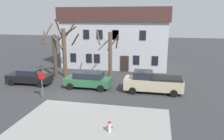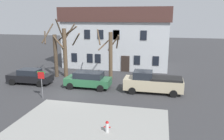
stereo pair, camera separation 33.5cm
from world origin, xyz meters
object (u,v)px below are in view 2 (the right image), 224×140
Objects in this scene: tree_bare_mid at (66,50)px; street_sign_pole at (41,80)px; car_green_wagon at (88,79)px; building_main at (118,37)px; tree_bare_near at (56,51)px; pickup_truck_beige at (153,82)px; fire_hydrant at (107,126)px; car_black_sedan at (30,76)px; tree_bare_far at (110,53)px.

street_sign_pole is (0.96, -7.49, -1.48)m from tree_bare_mid.
street_sign_pole is at bearing -127.45° from car_green_wagon.
building_main is 5.97× the size of street_sign_pole.
tree_bare_near is 12.23m from pickup_truck_beige.
building_main is at bearing 99.38° from fire_hydrant.
pickup_truck_beige reaches higher than car_green_wagon.
pickup_truck_beige is (10.40, -3.66, -2.24)m from tree_bare_mid.
tree_bare_near reaches higher than tree_bare_mid.
tree_bare_near is 1.09× the size of tree_bare_mid.
tree_bare_mid is 1.32× the size of car_black_sedan.
fire_hydrant is at bearing -38.50° from car_black_sedan.
fire_hydrant is 0.29× the size of street_sign_pole.
car_green_wagon is at bearing -93.95° from building_main.
tree_bare_far is 1.20× the size of car_black_sedan.
car_green_wagon is at bearing 179.58° from pickup_truck_beige.
building_main reaches higher than tree_bare_far.
car_green_wagon is 0.84× the size of pickup_truck_beige.
street_sign_pole is at bearing -82.70° from tree_bare_mid.
tree_bare_mid is at bearing -121.20° from building_main.
building_main is 3.22× the size of car_green_wagon.
fire_hydrant is 8.56m from street_sign_pole.
tree_bare_far is at bearing 24.70° from car_black_sedan.
street_sign_pole is at bearing -103.82° from building_main.
car_black_sedan is 6.57m from car_green_wagon.
fire_hydrant is (-2.38, -8.50, -0.50)m from pickup_truck_beige.
street_sign_pole is at bearing -46.60° from car_black_sedan.
car_black_sedan is (-2.64, -3.68, -2.42)m from tree_bare_mid.
tree_bare_mid is 5.14m from car_black_sedan.
fire_hydrant is (2.63, -12.17, -2.52)m from tree_bare_far.
car_black_sedan is at bearing 141.50° from fire_hydrant.
tree_bare_far is 7.78× the size of fire_hydrant.
car_green_wagon is at bearing -111.90° from tree_bare_far.
building_main is at bearing 58.80° from tree_bare_mid.
car_green_wagon is (-1.46, -3.62, -2.14)m from tree_bare_far.
building_main is 9.16m from tree_bare_mid.
tree_bare_far is 4.45m from car_green_wagon.
car_black_sedan is 5.32m from street_sign_pole.
tree_bare_mid reaches higher than street_sign_pole.
street_sign_pole is (-2.97, -3.88, 0.88)m from car_green_wagon.
pickup_truck_beige is at bearing -19.38° from tree_bare_mid.
car_black_sedan is 13.62m from fire_hydrant.
tree_bare_far is (5.39, 0.01, -0.21)m from tree_bare_mid.
tree_bare_far reaches higher than pickup_truck_beige.
tree_bare_mid is 7.70m from street_sign_pole.
building_main is 2.17× the size of tree_bare_near.
pickup_truck_beige is at bearing 0.12° from car_black_sedan.
pickup_truck_beige is (6.46, -0.05, 0.12)m from car_green_wagon.
pickup_truck_beige is at bearing -0.42° from car_green_wagon.
car_black_sedan is at bearing 133.40° from street_sign_pole.
car_black_sedan is at bearing -113.45° from tree_bare_near.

